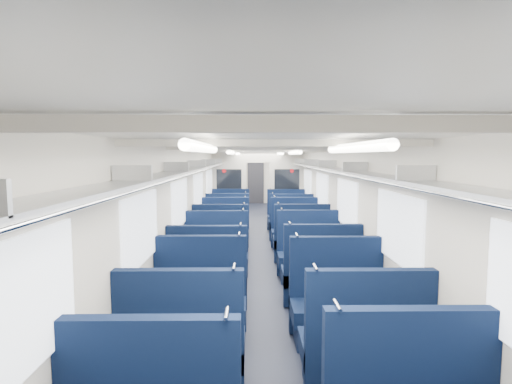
{
  "coord_description": "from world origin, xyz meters",
  "views": [
    {
      "loc": [
        -0.2,
        -9.39,
        2.2
      ],
      "look_at": [
        -0.06,
        2.39,
        1.12
      ],
      "focal_mm": 27.76,
      "sensor_mm": 36.0,
      "label": 1
    }
  ],
  "objects_px": {
    "seat_11": "(309,258)",
    "bulkhead": "(258,188)",
    "seat_4": "(183,354)",
    "seat_17": "(291,225)",
    "seat_7": "(338,308)",
    "seat_5": "(363,354)",
    "end_door": "(256,182)",
    "seat_6": "(199,307)",
    "seat_9": "(321,278)",
    "seat_16": "(228,224)",
    "seat_8": "(208,280)",
    "seat_13": "(301,243)",
    "seat_14": "(225,234)",
    "seat_12": "(221,243)",
    "seat_15": "(295,233)",
    "seat_19": "(287,218)",
    "seat_18": "(230,218)",
    "seat_10": "(216,259)"
  },
  "relations": [
    {
      "from": "bulkhead",
      "to": "seat_6",
      "type": "height_order",
      "value": "bulkhead"
    },
    {
      "from": "seat_4",
      "to": "seat_16",
      "type": "height_order",
      "value": "same"
    },
    {
      "from": "seat_6",
      "to": "seat_15",
      "type": "distance_m",
      "value": 4.8
    },
    {
      "from": "seat_6",
      "to": "seat_10",
      "type": "relative_size",
      "value": 1.0
    },
    {
      "from": "seat_5",
      "to": "seat_14",
      "type": "height_order",
      "value": "same"
    },
    {
      "from": "seat_9",
      "to": "bulkhead",
      "type": "bearing_deg",
      "value": 97.57
    },
    {
      "from": "seat_6",
      "to": "seat_11",
      "type": "distance_m",
      "value": 2.82
    },
    {
      "from": "seat_16",
      "to": "seat_18",
      "type": "height_order",
      "value": "same"
    },
    {
      "from": "seat_6",
      "to": "seat_7",
      "type": "bearing_deg",
      "value": -2.57
    },
    {
      "from": "seat_15",
      "to": "seat_4",
      "type": "bearing_deg",
      "value": -106.41
    },
    {
      "from": "seat_5",
      "to": "seat_13",
      "type": "height_order",
      "value": "same"
    },
    {
      "from": "end_door",
      "to": "seat_15",
      "type": "bearing_deg",
      "value": -84.85
    },
    {
      "from": "seat_8",
      "to": "seat_9",
      "type": "bearing_deg",
      "value": 3.28
    },
    {
      "from": "seat_9",
      "to": "seat_12",
      "type": "height_order",
      "value": "same"
    },
    {
      "from": "end_door",
      "to": "seat_19",
      "type": "bearing_deg",
      "value": -83.19
    },
    {
      "from": "end_door",
      "to": "seat_4",
      "type": "bearing_deg",
      "value": -93.2
    },
    {
      "from": "seat_6",
      "to": "seat_9",
      "type": "height_order",
      "value": "same"
    },
    {
      "from": "seat_7",
      "to": "seat_16",
      "type": "xyz_separation_m",
      "value": [
        -1.66,
        5.87,
        0.0
      ]
    },
    {
      "from": "seat_6",
      "to": "seat_7",
      "type": "relative_size",
      "value": 1.0
    },
    {
      "from": "seat_9",
      "to": "seat_16",
      "type": "bearing_deg",
      "value": 109.5
    },
    {
      "from": "bulkhead",
      "to": "seat_5",
      "type": "relative_size",
      "value": 2.22
    },
    {
      "from": "seat_5",
      "to": "seat_13",
      "type": "bearing_deg",
      "value": 90.0
    },
    {
      "from": "seat_5",
      "to": "seat_7",
      "type": "distance_m",
      "value": 1.08
    },
    {
      "from": "seat_8",
      "to": "seat_14",
      "type": "xyz_separation_m",
      "value": [
        0.0,
        3.49,
        0.0
      ]
    },
    {
      "from": "seat_9",
      "to": "seat_14",
      "type": "xyz_separation_m",
      "value": [
        -1.66,
        3.4,
        0.0
      ]
    },
    {
      "from": "seat_4",
      "to": "seat_6",
      "type": "xyz_separation_m",
      "value": [
        0.0,
        1.14,
        0.0
      ]
    },
    {
      "from": "seat_8",
      "to": "seat_12",
      "type": "distance_m",
      "value": 2.45
    },
    {
      "from": "seat_8",
      "to": "seat_13",
      "type": "xyz_separation_m",
      "value": [
        1.66,
        2.47,
        0.0
      ]
    },
    {
      "from": "seat_5",
      "to": "seat_8",
      "type": "relative_size",
      "value": 1.0
    },
    {
      "from": "seat_15",
      "to": "seat_6",
      "type": "bearing_deg",
      "value": -110.24
    },
    {
      "from": "seat_16",
      "to": "seat_8",
      "type": "bearing_deg",
      "value": -90.0
    },
    {
      "from": "seat_14",
      "to": "seat_19",
      "type": "distance_m",
      "value": 2.8
    },
    {
      "from": "bulkhead",
      "to": "seat_19",
      "type": "bearing_deg",
      "value": -35.36
    },
    {
      "from": "seat_11",
      "to": "bulkhead",
      "type": "bearing_deg",
      "value": 99.29
    },
    {
      "from": "seat_8",
      "to": "seat_18",
      "type": "relative_size",
      "value": 1.0
    },
    {
      "from": "seat_4",
      "to": "seat_17",
      "type": "relative_size",
      "value": 1.0
    },
    {
      "from": "end_door",
      "to": "seat_4",
      "type": "height_order",
      "value": "end_door"
    },
    {
      "from": "seat_8",
      "to": "seat_11",
      "type": "xyz_separation_m",
      "value": [
        1.66,
        1.27,
        0.0
      ]
    },
    {
      "from": "seat_5",
      "to": "seat_19",
      "type": "distance_m",
      "value": 7.91
    },
    {
      "from": "bulkhead",
      "to": "seat_11",
      "type": "xyz_separation_m",
      "value": [
        0.83,
        -5.07,
        -0.84
      ]
    },
    {
      "from": "end_door",
      "to": "seat_17",
      "type": "height_order",
      "value": "end_door"
    },
    {
      "from": "seat_7",
      "to": "seat_13",
      "type": "height_order",
      "value": "same"
    },
    {
      "from": "seat_10",
      "to": "seat_17",
      "type": "distance_m",
      "value": 3.8
    },
    {
      "from": "seat_11",
      "to": "seat_18",
      "type": "distance_m",
      "value": 4.89
    },
    {
      "from": "seat_16",
      "to": "seat_13",
      "type": "bearing_deg",
      "value": -54.37
    },
    {
      "from": "seat_4",
      "to": "seat_7",
      "type": "distance_m",
      "value": 1.97
    },
    {
      "from": "end_door",
      "to": "seat_9",
      "type": "height_order",
      "value": "end_door"
    },
    {
      "from": "seat_6",
      "to": "end_door",
      "type": "bearing_deg",
      "value": 86.54
    },
    {
      "from": "seat_9",
      "to": "seat_13",
      "type": "relative_size",
      "value": 1.0
    },
    {
      "from": "bulkhead",
      "to": "seat_7",
      "type": "distance_m",
      "value": 7.52
    }
  ]
}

